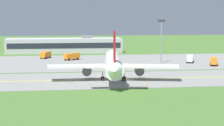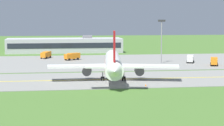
{
  "view_description": "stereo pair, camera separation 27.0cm",
  "coord_description": "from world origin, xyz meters",
  "px_view_note": "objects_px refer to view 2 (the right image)",
  "views": [
    {
      "loc": [
        -18.61,
        -105.06,
        15.72
      ],
      "look_at": [
        -3.12,
        1.82,
        4.0
      ],
      "focal_mm": 68.78,
      "sensor_mm": 36.0,
      "label": 1
    },
    {
      "loc": [
        -18.35,
        -105.1,
        15.72
      ],
      "look_at": [
        -3.12,
        1.82,
        4.0
      ],
      "focal_mm": 68.78,
      "sensor_mm": 36.0,
      "label": 2
    }
  ],
  "objects_px": {
    "service_truck_baggage": "(190,58)",
    "service_truck_catering": "(72,56)",
    "service_truck_fuel": "(214,61)",
    "apron_light_mast": "(162,36)",
    "service_truck_pushback": "(46,54)",
    "airplane_lead": "(113,64)"
  },
  "relations": [
    {
      "from": "service_truck_baggage",
      "to": "service_truck_pushback",
      "type": "height_order",
      "value": "same"
    },
    {
      "from": "service_truck_catering",
      "to": "service_truck_pushback",
      "type": "height_order",
      "value": "same"
    },
    {
      "from": "service_truck_fuel",
      "to": "apron_light_mast",
      "type": "xyz_separation_m",
      "value": [
        -15.13,
        8.79,
        7.79
      ]
    },
    {
      "from": "service_truck_baggage",
      "to": "service_truck_catering",
      "type": "xyz_separation_m",
      "value": [
        -39.37,
        14.52,
        0.0
      ]
    },
    {
      "from": "airplane_lead",
      "to": "service_truck_fuel",
      "type": "relative_size",
      "value": 6.26
    },
    {
      "from": "service_truck_pushback",
      "to": "apron_light_mast",
      "type": "distance_m",
      "value": 45.51
    },
    {
      "from": "airplane_lead",
      "to": "service_truck_baggage",
      "type": "height_order",
      "value": "airplane_lead"
    },
    {
      "from": "service_truck_pushback",
      "to": "apron_light_mast",
      "type": "height_order",
      "value": "apron_light_mast"
    },
    {
      "from": "service_truck_catering",
      "to": "service_truck_pushback",
      "type": "relative_size",
      "value": 0.96
    },
    {
      "from": "service_truck_catering",
      "to": "service_truck_fuel",
      "type": "bearing_deg",
      "value": -28.27
    },
    {
      "from": "service_truck_baggage",
      "to": "service_truck_fuel",
      "type": "bearing_deg",
      "value": -62.38
    },
    {
      "from": "airplane_lead",
      "to": "service_truck_baggage",
      "type": "distance_m",
      "value": 47.67
    },
    {
      "from": "airplane_lead",
      "to": "service_truck_fuel",
      "type": "distance_m",
      "value": 45.07
    },
    {
      "from": "service_truck_fuel",
      "to": "service_truck_pushback",
      "type": "height_order",
      "value": "same"
    },
    {
      "from": "airplane_lead",
      "to": "service_truck_catering",
      "type": "height_order",
      "value": "airplane_lead"
    },
    {
      "from": "airplane_lead",
      "to": "apron_light_mast",
      "type": "relative_size",
      "value": 2.7
    },
    {
      "from": "service_truck_fuel",
      "to": "service_truck_pushback",
      "type": "bearing_deg",
      "value": 149.48
    },
    {
      "from": "service_truck_baggage",
      "to": "service_truck_pushback",
      "type": "xyz_separation_m",
      "value": [
        -48.85,
        22.39,
        0.0
      ]
    },
    {
      "from": "airplane_lead",
      "to": "service_truck_baggage",
      "type": "bearing_deg",
      "value": 48.24
    },
    {
      "from": "service_truck_pushback",
      "to": "service_truck_baggage",
      "type": "bearing_deg",
      "value": -24.63
    },
    {
      "from": "apron_light_mast",
      "to": "service_truck_fuel",
      "type": "bearing_deg",
      "value": -30.15
    },
    {
      "from": "service_truck_baggage",
      "to": "service_truck_catering",
      "type": "height_order",
      "value": "same"
    }
  ]
}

